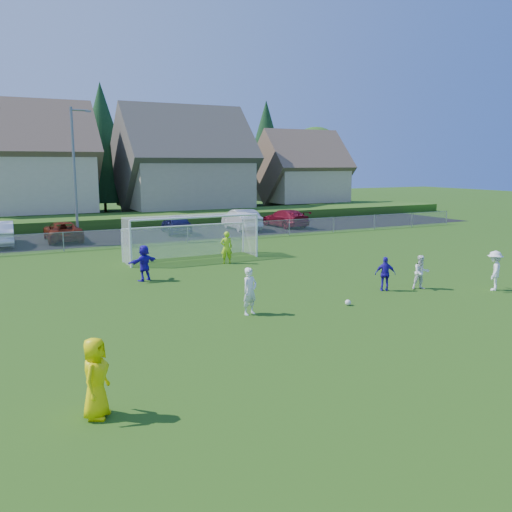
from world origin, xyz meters
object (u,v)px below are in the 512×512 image
object	(u,v)px
player_blue_a	(385,274)
car_b	(0,233)
car_f	(241,219)
player_white_a	(250,291)
soccer_goal	(190,230)
soccer_ball	(348,303)
car_c	(63,231)
car_e	(176,224)
goalkeeper	(227,247)
player_white_c	(494,271)
player_blue_b	(144,263)
referee	(95,378)
car_g	(285,218)
player_white_b	(421,272)

from	to	relation	value
player_blue_a	car_b	xyz separation A→B (m)	(-13.95, 21.35, 0.09)
car_f	car_b	bearing A→B (deg)	6.26
player_white_a	soccer_goal	bearing A→B (deg)	61.00
soccer_ball	soccer_goal	world-z (taller)	soccer_goal
car_c	soccer_ball	bearing A→B (deg)	108.78
car_f	car_e	bearing A→B (deg)	4.83
car_f	player_white_a	bearing A→B (deg)	69.55
goalkeeper	player_white_c	bearing A→B (deg)	139.30
player_blue_b	car_c	distance (m)	15.13
referee	goalkeeper	distance (m)	17.94
goalkeeper	car_b	bearing A→B (deg)	-35.36
soccer_ball	car_c	world-z (taller)	car_c
soccer_ball	player_blue_b	size ratio (longest dim) A/B	0.13
player_blue_a	referee	bearing A→B (deg)	58.28
player_blue_b	car_c	xyz separation A→B (m)	(-1.48, 15.06, -0.15)
player_white_c	soccer_goal	world-z (taller)	soccer_goal
referee	car_g	bearing A→B (deg)	-3.62
car_c	player_white_c	bearing A→B (deg)	122.25
player_blue_b	car_f	xyz separation A→B (m)	(12.29, 15.26, -0.01)
car_c	car_e	bearing A→B (deg)	-177.36
goalkeeper	soccer_goal	distance (m)	2.64
player_white_b	player_blue_a	bearing A→B (deg)	-177.65
soccer_ball	player_blue_a	distance (m)	3.15
goalkeeper	player_blue_b	bearing A→B (deg)	37.78
car_e	car_f	distance (m)	5.52
player_white_c	soccer_goal	distance (m)	15.77
player_blue_a	player_white_b	bearing A→B (deg)	-164.06
player_white_b	player_white_c	size ratio (longest dim) A/B	0.87
car_f	player_blue_b	bearing A→B (deg)	55.72
referee	car_g	xyz separation A→B (m)	(21.05, 28.12, -0.15)
car_c	car_f	distance (m)	13.78
player_white_a	player_white_b	bearing A→B (deg)	-17.86
player_white_a	player_blue_b	size ratio (longest dim) A/B	1.02
referee	car_c	xyz separation A→B (m)	(3.18, 27.90, -0.20)
player_white_b	player_blue_b	bearing A→B (deg)	164.20
player_blue_a	car_e	xyz separation A→B (m)	(-1.73, 21.85, 0.02)
player_white_b	car_b	xyz separation A→B (m)	(-15.51, 21.83, 0.08)
car_f	referee	bearing A→B (deg)	63.47
player_blue_b	car_b	xyz separation A→B (m)	(-5.45, 14.74, -0.02)
car_c	car_e	world-z (taller)	car_e
player_white_b	car_e	xyz separation A→B (m)	(-3.28, 22.33, 0.02)
referee	player_white_c	world-z (taller)	referee
goalkeeper	car_g	world-z (taller)	goalkeeper
player_blue_a	car_g	xyz separation A→B (m)	(7.88, 21.90, 0.01)
car_f	car_g	bearing A→B (deg)	-175.01
player_white_c	car_b	xyz separation A→B (m)	(-18.12, 23.40, -0.03)
car_f	soccer_goal	xyz separation A→B (m)	(-8.39, -10.84, 0.80)
player_white_a	player_white_c	distance (m)	10.97
player_white_c	player_blue_b	xyz separation A→B (m)	(-12.67, 8.66, -0.02)
player_white_a	soccer_goal	world-z (taller)	soccer_goal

